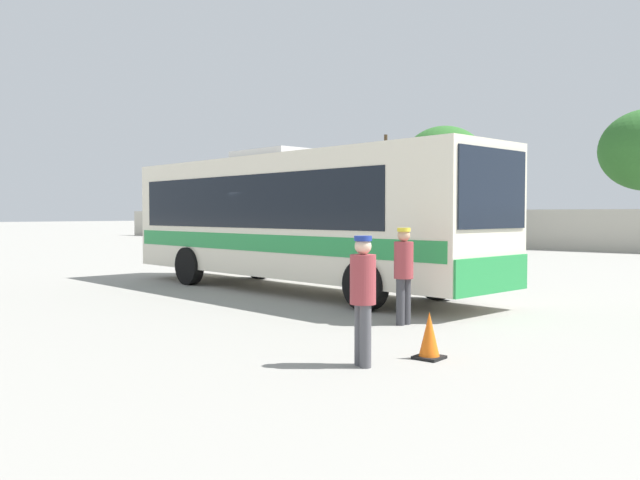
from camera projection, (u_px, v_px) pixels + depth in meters
The scene contains 10 objects.
ground_plane at pixel (472, 266), 24.31m from camera, with size 300.00×300.00×0.00m, color gray.
perimeter_wall at pixel (583, 230), 34.21m from camera, with size 80.00×0.30×2.21m, color #B2AD9E.
coach_bus_cream_green at pixel (293, 215), 16.55m from camera, with size 11.64×3.99×3.63m.
attendant_by_bus_door at pixel (404, 270), 11.42m from camera, with size 0.40×0.40×1.72m.
passenger_waiting_on_apron at pixel (363, 292), 8.30m from camera, with size 0.45×0.45×1.68m.
parked_car_leftmost_silver at pixel (362, 234), 38.82m from camera, with size 4.46×1.99×1.40m.
parked_car_second_black at pixel (447, 236), 35.28m from camera, with size 4.53×2.07×1.44m.
utility_pole_near at pixel (386, 186), 45.54m from camera, with size 1.80×0.41×7.54m.
roadside_tree_left at pixel (444, 161), 43.23m from camera, with size 5.52×5.52×7.83m.
traffic_cone_on_apron at pixel (429, 336), 8.75m from camera, with size 0.36×0.36×0.64m.
Camera 1 is at (10.96, -12.39, 1.96)m, focal length 36.32 mm.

